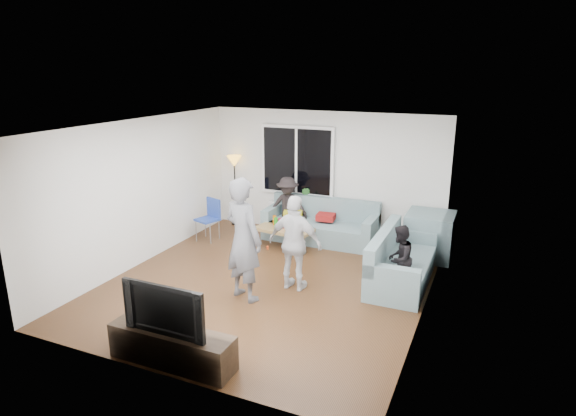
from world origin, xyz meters
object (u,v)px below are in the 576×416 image
at_px(spectator_back, 288,207).
at_px(tv_console, 172,347).
at_px(floor_lamp, 235,191).
at_px(player_left, 243,239).
at_px(spectator_right, 399,259).
at_px(coffee_table, 285,237).
at_px(player_right, 295,243).
at_px(television, 169,306).
at_px(sofa_right_section, 403,258).
at_px(side_chair, 207,220).
at_px(sofa_back_section, 320,221).

xyz_separation_m(spectator_back, tv_console, (0.58, -4.80, -0.42)).
height_order(floor_lamp, player_left, player_left).
bearing_deg(spectator_right, coffee_table, -102.56).
distance_m(player_right, spectator_right, 1.66).
bearing_deg(coffee_table, player_left, -81.86).
relative_size(coffee_table, spectator_back, 0.86).
height_order(player_right, television, player_right).
bearing_deg(tv_console, coffee_table, 94.94).
height_order(player_left, player_right, player_left).
height_order(player_left, spectator_right, player_left).
bearing_deg(sofa_right_section, floor_lamp, 68.28).
bearing_deg(floor_lamp, player_right, -45.34).
xyz_separation_m(coffee_table, player_right, (0.91, -1.65, 0.57)).
bearing_deg(player_left, side_chair, -26.28).
relative_size(coffee_table, tv_console, 0.69).
bearing_deg(sofa_right_section, sofa_back_section, 55.53).
relative_size(floor_lamp, player_right, 1.01).
bearing_deg(sofa_right_section, television, 148.77).
height_order(side_chair, spectator_right, spectator_right).
bearing_deg(spectator_right, player_right, -58.06).
height_order(player_left, spectator_back, player_left).
bearing_deg(spectator_back, player_left, -96.21).
relative_size(coffee_table, player_left, 0.57).
bearing_deg(television, spectator_back, 96.92).
relative_size(coffee_table, spectator_right, 1.01).
bearing_deg(sofa_right_section, player_left, 126.25).
height_order(floor_lamp, tv_console, floor_lamp).
bearing_deg(player_left, sofa_right_section, -124.20).
relative_size(sofa_back_section, spectator_right, 2.12).
bearing_deg(floor_lamp, tv_console, -68.64).
bearing_deg(sofa_right_section, spectator_back, 63.08).
bearing_deg(spectator_back, spectator_right, -49.44).
height_order(sofa_back_section, coffee_table, sofa_back_section).
bearing_deg(tv_console, television, 0.00).
bearing_deg(spectator_right, side_chair, -90.21).
bearing_deg(floor_lamp, sofa_right_section, -21.72).
distance_m(sofa_back_section, spectator_back, 0.77).
bearing_deg(sofa_back_section, side_chair, -157.66).
height_order(side_chair, player_left, player_left).
bearing_deg(television, sofa_back_section, 88.11).
height_order(coffee_table, floor_lamp, floor_lamp).
bearing_deg(tv_console, spectator_right, 55.97).
bearing_deg(player_left, television, 110.60).
bearing_deg(sofa_right_section, player_right, 121.53).
xyz_separation_m(floor_lamp, player_right, (2.53, -2.56, -0.01)).
distance_m(sofa_right_section, player_right, 1.84).
distance_m(coffee_table, floor_lamp, 1.95).
relative_size(spectator_right, tv_console, 0.68).
bearing_deg(spectator_back, player_right, -80.58).
bearing_deg(coffee_table, sofa_right_section, -16.19).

